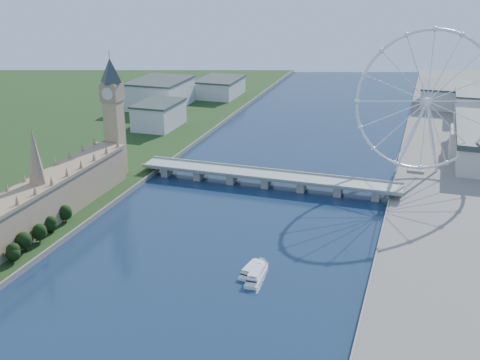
% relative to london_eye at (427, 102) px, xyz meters
% --- Properties ---
extents(parliament_range, '(24.00, 200.00, 70.00)m').
position_rel_london_eye_xyz_m(parliament_range, '(-247.98, -185.08, -49.04)').
color(parliament_range, tan).
rests_on(parliament_range, ground).
extents(big_ben, '(20.02, 20.02, 110.00)m').
position_rel_london_eye_xyz_m(big_ben, '(-247.98, -77.08, -0.95)').
color(big_ben, tan).
rests_on(big_ben, ground).
extents(westminster_bridge, '(220.00, 22.00, 9.50)m').
position_rel_london_eye_xyz_m(westminster_bridge, '(-119.98, -55.08, -60.89)').
color(westminster_bridge, gray).
rests_on(westminster_bridge, ground).
extents(london_eye, '(113.60, 39.12, 124.30)m').
position_rel_london_eye_xyz_m(london_eye, '(0.00, 0.00, 0.00)').
color(london_eye, silver).
rests_on(london_eye, ground).
extents(city_skyline, '(505.00, 280.00, 32.00)m').
position_rel_london_eye_xyz_m(city_skyline, '(-80.75, 205.00, -50.56)').
color(city_skyline, beige).
rests_on(city_skyline, ground).
extents(tour_boat_near, '(10.46, 26.77, 5.72)m').
position_rel_london_eye_xyz_m(tour_boat_near, '(-89.55, -202.07, -67.52)').
color(tour_boat_near, silver).
rests_on(tour_boat_near, ground).
extents(tour_boat_far, '(8.83, 31.21, 6.86)m').
position_rel_london_eye_xyz_m(tour_boat_far, '(-84.58, -207.31, -67.52)').
color(tour_boat_far, silver).
rests_on(tour_boat_far, ground).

